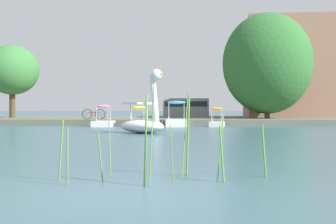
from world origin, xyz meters
name	(u,v)px	position (x,y,z in m)	size (l,w,h in m)	color
ground_plane	(132,196)	(0.00, 0.00, 0.00)	(586.21, 586.21, 0.00)	#385966
shore_bank_far	(187,120)	(0.00, 35.69, 0.21)	(140.94, 18.93, 0.42)	#5B6051
swan_boat	(143,121)	(-1.70, 16.18, 0.59)	(2.93, 2.79, 3.03)	white
pedal_boat_orange	(217,121)	(2.20, 24.99, 0.39)	(1.12, 1.81, 1.28)	white
pedal_boat_cyan	(176,120)	(-0.49, 25.02, 0.45)	(1.45, 2.34, 1.71)	white
pedal_boat_yellow	(138,120)	(-3.02, 24.78, 0.42)	(1.17, 2.22, 1.36)	white
pedal_boat_pink	(103,121)	(-5.36, 24.76, 0.38)	(1.26, 2.18, 1.45)	white
tree_broadleaf_left	(12,70)	(-15.00, 33.26, 4.51)	(6.27, 6.27, 6.25)	#4C3823
tree_willow_overhanging	(267,63)	(6.47, 31.66, 4.82)	(9.19, 8.89, 8.44)	brown
bicycle_parked	(94,114)	(-6.68, 27.74, 0.80)	(1.72, 0.11, 0.76)	black
parked_van	(186,107)	(-0.19, 38.18, 1.37)	(4.36, 2.24, 1.75)	gray
reed_clump_foreground	(169,145)	(0.41, 1.36, 0.58)	(3.44, 1.28, 1.56)	#568E38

